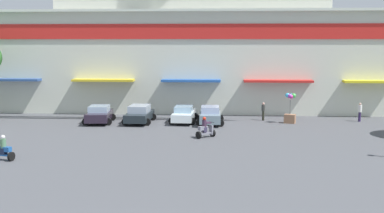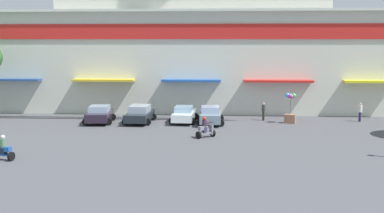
% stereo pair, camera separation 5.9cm
% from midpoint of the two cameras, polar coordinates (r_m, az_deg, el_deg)
% --- Properties ---
extents(ground_plane, '(128.00, 128.00, 0.00)m').
position_cam_midpoint_polar(ground_plane, '(28.30, -2.80, -6.20)').
color(ground_plane, '#4A4C51').
extents(colonial_building, '(40.45, 19.35, 19.89)m').
position_cam_midpoint_polar(colonial_building, '(51.50, 0.19, 9.76)').
color(colonial_building, silver).
rests_on(colonial_building, ground).
extents(parked_car_0, '(2.64, 3.97, 1.46)m').
position_cam_midpoint_polar(parked_car_0, '(41.16, -10.92, -0.90)').
color(parked_car_0, '#261D2C').
rests_on(parked_car_0, ground).
extents(parked_car_1, '(2.50, 4.36, 1.48)m').
position_cam_midpoint_polar(parked_car_1, '(40.74, -6.26, -0.89)').
color(parked_car_1, '#1D252A').
rests_on(parked_car_1, ground).
extents(parked_car_2, '(2.34, 4.42, 1.38)m').
position_cam_midpoint_polar(parked_car_2, '(40.84, -1.01, -0.87)').
color(parked_car_2, silver).
rests_on(parked_car_2, ground).
extents(parked_car_3, '(2.32, 3.87, 1.48)m').
position_cam_midpoint_polar(parked_car_3, '(39.86, 2.12, -1.03)').
color(parked_car_3, slate).
rests_on(parked_car_3, ground).
extents(scooter_rider_1, '(1.42, 1.34, 1.51)m').
position_cam_midpoint_polar(scooter_rider_1, '(34.28, 1.54, -2.66)').
color(scooter_rider_1, black).
rests_on(scooter_rider_1, ground).
extents(scooter_rider_5, '(1.52, 0.88, 1.48)m').
position_cam_midpoint_polar(scooter_rider_5, '(29.95, -21.54, -4.77)').
color(scooter_rider_5, black).
rests_on(scooter_rider_5, ground).
extents(pedestrian_0, '(0.36, 0.36, 1.57)m').
position_cam_midpoint_polar(pedestrian_0, '(42.13, 8.37, -0.42)').
color(pedestrian_0, black).
rests_on(pedestrian_0, ground).
extents(pedestrian_1, '(0.48, 0.48, 1.62)m').
position_cam_midpoint_polar(pedestrian_1, '(43.51, 19.15, -0.49)').
color(pedestrian_1, '#2D1F4B').
rests_on(pedestrian_1, ground).
extents(balloon_vendor_cart, '(1.04, 0.85, 2.55)m').
position_cam_midpoint_polar(balloon_vendor_cart, '(41.04, 11.45, -0.32)').
color(balloon_vendor_cart, '#986B4E').
rests_on(balloon_vendor_cart, ground).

